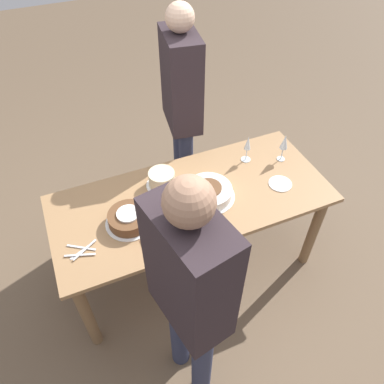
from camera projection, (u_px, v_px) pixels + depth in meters
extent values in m
plane|color=brown|center=(192.00, 263.00, 2.89)|extent=(12.00, 12.00, 0.00)
cube|color=#9E754C|center=(192.00, 199.00, 2.37)|extent=(1.76, 0.76, 0.03)
cylinder|color=brown|center=(87.00, 315.00, 2.22)|extent=(0.07, 0.07, 0.71)
cylinder|color=brown|center=(313.00, 231.00, 2.65)|extent=(0.07, 0.07, 0.71)
cylinder|color=brown|center=(69.00, 238.00, 2.61)|extent=(0.07, 0.07, 0.71)
cylinder|color=brown|center=(268.00, 177.00, 3.05)|extent=(0.07, 0.07, 0.71)
cylinder|color=white|center=(208.00, 196.00, 2.36)|extent=(0.33, 0.33, 0.01)
cylinder|color=white|center=(209.00, 192.00, 2.34)|extent=(0.29, 0.29, 0.06)
cylinder|color=brown|center=(209.00, 188.00, 2.31)|extent=(0.16, 0.16, 0.01)
cylinder|color=white|center=(130.00, 222.00, 2.21)|extent=(0.28, 0.28, 0.01)
cylinder|color=brown|center=(129.00, 218.00, 2.19)|extent=(0.24, 0.24, 0.07)
cylinder|color=white|center=(128.00, 214.00, 2.16)|extent=(0.13, 0.13, 0.01)
cylinder|color=white|center=(162.00, 185.00, 2.43)|extent=(0.21, 0.21, 0.01)
cylinder|color=beige|center=(162.00, 179.00, 2.39)|extent=(0.17, 0.17, 0.10)
cylinder|color=silver|center=(246.00, 159.00, 2.61)|extent=(0.07, 0.07, 0.00)
cylinder|color=silver|center=(246.00, 154.00, 2.57)|extent=(0.01, 0.01, 0.09)
cone|color=silver|center=(248.00, 143.00, 2.50)|extent=(0.04, 0.04, 0.10)
cylinder|color=silver|center=(281.00, 159.00, 2.61)|extent=(0.06, 0.06, 0.00)
cylinder|color=silver|center=(282.00, 153.00, 2.58)|extent=(0.01, 0.01, 0.10)
cone|color=silver|center=(285.00, 142.00, 2.50)|extent=(0.05, 0.05, 0.11)
cylinder|color=white|center=(280.00, 184.00, 2.44)|extent=(0.15, 0.15, 0.01)
cube|color=silver|center=(83.00, 250.00, 2.08)|extent=(0.16, 0.08, 0.00)
cube|color=silver|center=(81.00, 247.00, 2.09)|extent=(0.15, 0.10, 0.00)
cube|color=silver|center=(80.00, 255.00, 2.05)|extent=(0.17, 0.07, 0.00)
cube|color=silver|center=(85.00, 250.00, 2.07)|extent=(0.15, 0.10, 0.00)
cube|color=#B75B4C|center=(161.00, 243.00, 2.09)|extent=(0.15, 0.18, 0.03)
cylinder|color=#2D334C|center=(202.00, 362.00, 1.98)|extent=(0.11, 0.11, 0.80)
cylinder|color=#2D334C|center=(179.00, 329.00, 2.11)|extent=(0.11, 0.11, 0.80)
cube|color=#2D2328|center=(190.00, 273.00, 1.52)|extent=(0.29, 0.44, 0.67)
sphere|color=#997056|center=(189.00, 202.00, 1.21)|extent=(0.18, 0.18, 0.18)
cylinder|color=#2D334C|center=(180.00, 153.00, 3.18)|extent=(0.11, 0.11, 0.80)
cylinder|color=#2D334C|center=(186.00, 170.00, 3.03)|extent=(0.11, 0.11, 0.80)
cube|color=#2D2328|center=(181.00, 81.00, 2.57)|extent=(0.28, 0.43, 0.67)
sphere|color=#DBB293|center=(180.00, 17.00, 2.27)|extent=(0.18, 0.18, 0.18)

